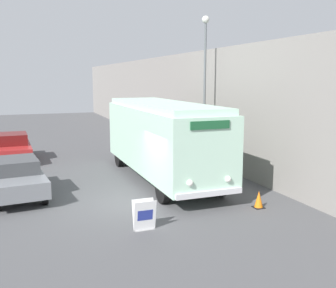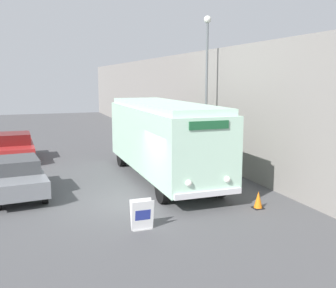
% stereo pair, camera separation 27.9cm
% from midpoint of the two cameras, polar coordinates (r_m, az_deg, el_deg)
% --- Properties ---
extents(ground_plane, '(80.00, 80.00, 0.00)m').
position_cam_midpoint_polar(ground_plane, '(14.71, -4.30, -8.44)').
color(ground_plane, '#4C4C4F').
extents(building_wall_right, '(0.30, 60.00, 6.05)m').
position_cam_midpoint_polar(building_wall_right, '(25.43, 2.37, 6.09)').
color(building_wall_right, gray).
rests_on(building_wall_right, ground_plane).
extents(vintage_bus, '(2.63, 9.54, 3.48)m').
position_cam_midpoint_polar(vintage_bus, '(17.58, -0.30, 1.12)').
color(vintage_bus, black).
rests_on(vintage_bus, ground_plane).
extents(sign_board, '(0.68, 0.35, 0.93)m').
position_cam_midpoint_polar(sign_board, '(12.03, -3.12, -10.29)').
color(sign_board, gray).
rests_on(sign_board, ground_plane).
extents(streetlamp, '(0.36, 0.36, 7.51)m').
position_cam_midpoint_polar(streetlamp, '(19.75, 6.05, 10.13)').
color(streetlamp, '#595E60').
rests_on(streetlamp, ground_plane).
extents(parked_car_near, '(2.25, 4.40, 1.48)m').
position_cam_midpoint_polar(parked_car_near, '(16.31, -20.56, -4.43)').
color(parked_car_near, black).
rests_on(parked_car_near, ground_plane).
extents(parked_car_mid, '(2.03, 4.31, 1.52)m').
position_cam_midpoint_polar(parked_car_mid, '(23.44, -20.96, -0.36)').
color(parked_car_mid, black).
rests_on(parked_car_mid, ground_plane).
extents(traffic_cone, '(0.36, 0.36, 0.62)m').
position_cam_midpoint_polar(traffic_cone, '(14.33, 13.51, -7.91)').
color(traffic_cone, black).
rests_on(traffic_cone, ground_plane).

